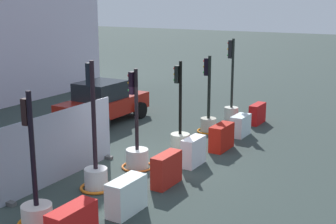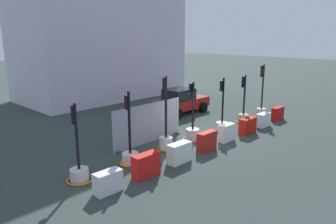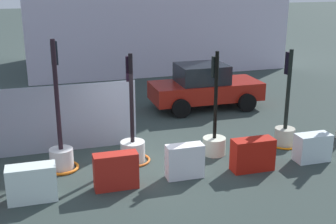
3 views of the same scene
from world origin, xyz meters
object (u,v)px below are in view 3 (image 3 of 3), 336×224
Objects in this scene: construction_barrier_2 at (32,183)px; traffic_light_2 at (61,150)px; construction_barrier_6 at (313,148)px; construction_barrier_3 at (116,171)px; construction_barrier_4 at (185,161)px; traffic_light_5 at (285,128)px; car_red_compact at (205,87)px; traffic_light_3 at (133,145)px; construction_barrier_5 at (253,155)px; traffic_light_4 at (214,136)px.

traffic_light_2 is at bearing 63.20° from construction_barrier_2.
construction_barrier_2 reaches higher than construction_barrier_6.
construction_barrier_3 is (1.96, 0.03, 0.02)m from construction_barrier_2.
construction_barrier_6 is at bearing 0.22° from construction_barrier_2.
construction_barrier_4 is (2.97, -1.44, -0.12)m from traffic_light_2.
car_red_compact is (-0.86, 4.40, 0.29)m from traffic_light_5.
construction_barrier_3 is 1.10× the size of construction_barrier_6.
construction_barrier_4 is (3.75, 0.11, 0.01)m from construction_barrier_2.
car_red_compact is (3.83, 4.22, 0.35)m from traffic_light_3.
traffic_light_3 is at bearing 152.40° from construction_barrier_5.
traffic_light_4 is 2.74m from construction_barrier_6.
construction_barrier_2 is 1.16× the size of construction_barrier_4.
car_red_compact is at bearing 51.13° from construction_barrier_3.
construction_barrier_2 is 0.26× the size of car_red_compact.
traffic_light_3 is 2.68× the size of construction_barrier_5.
construction_barrier_6 is at bearing -17.05° from traffic_light_3.
construction_barrier_5 is at bearing -0.21° from construction_barrier_2.
construction_barrier_3 is at bearing 179.25° from construction_barrier_5.
traffic_light_4 is at bearing 22.18° from construction_barrier_3.
construction_barrier_2 is at bearing -179.20° from construction_barrier_3.
traffic_light_2 is 1.15× the size of traffic_light_3.
traffic_light_2 is 3.08× the size of construction_barrier_5.
construction_barrier_3 is (-5.45, -1.29, -0.10)m from traffic_light_5.
car_red_compact is at bearing 80.80° from construction_barrier_5.
traffic_light_4 reaches higher than construction_barrier_6.
construction_barrier_5 is (-1.79, -1.34, -0.12)m from traffic_light_5.
traffic_light_2 is 5.08m from construction_barrier_5.
traffic_light_3 is 3.09× the size of construction_barrier_6.
construction_barrier_4 is 0.99× the size of construction_barrier_6.
traffic_light_5 is 2.63× the size of construction_barrier_2.
traffic_light_4 is 3.37m from construction_barrier_3.
construction_barrier_4 is 1.87m from construction_barrier_5.
car_red_compact is (2.79, 5.61, 0.40)m from construction_barrier_4.
traffic_light_4 is 2.69× the size of construction_barrier_2.
traffic_light_5 is 2.73× the size of construction_barrier_3.
traffic_light_4 is at bearing -3.27° from traffic_light_2.
traffic_light_4 reaches higher than car_red_compact.
construction_barrier_3 is 7.32m from car_red_compact.
construction_barrier_4 is at bearing -161.70° from traffic_light_5.
construction_barrier_6 is (2.42, -1.27, -0.16)m from traffic_light_4.
construction_barrier_6 is (0.10, -1.29, -0.16)m from traffic_light_5.
traffic_light_4 is 4.67m from car_red_compact.
traffic_light_3 is 1.01× the size of traffic_light_4.
traffic_light_2 is 1.16× the size of traffic_light_4.
traffic_light_5 is at bearing 13.30° from construction_barrier_3.
construction_barrier_2 is at bearing -178.37° from construction_barrier_4.
traffic_light_2 is 6.89m from construction_barrier_6.
car_red_compact is (4.59, 5.69, 0.39)m from construction_barrier_3.
construction_barrier_3 is at bearing 0.80° from construction_barrier_2.
traffic_light_3 reaches higher than construction_barrier_6.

